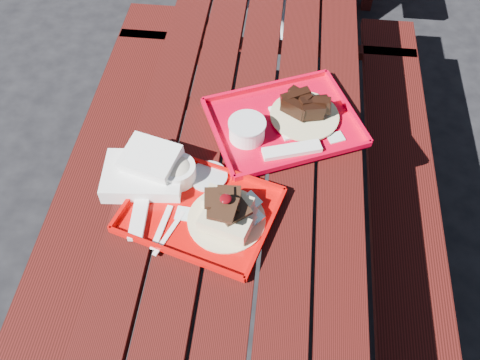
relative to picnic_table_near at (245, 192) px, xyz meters
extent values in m
plane|color=black|center=(0.00, 0.00, -0.56)|extent=(60.00, 60.00, 0.00)
cube|color=#420E0C|center=(-0.30, 0.00, 0.17)|extent=(0.14, 2.40, 0.04)
cube|color=#420E0C|center=(-0.15, 0.00, 0.17)|extent=(0.14, 2.40, 0.04)
cube|color=#420E0C|center=(0.00, 0.00, 0.17)|extent=(0.14, 2.40, 0.04)
cube|color=#420E0C|center=(0.15, 0.00, 0.17)|extent=(0.14, 2.40, 0.04)
cube|color=#420E0C|center=(0.30, 0.00, 0.17)|extent=(0.14, 2.40, 0.04)
cube|color=#420E0C|center=(-0.58, 0.00, -0.13)|extent=(0.25, 2.40, 0.04)
cube|color=#420E0C|center=(-0.58, 0.84, -0.35)|extent=(0.06, 0.06, 0.42)
cube|color=#420E0C|center=(0.58, 0.00, -0.13)|extent=(0.25, 2.40, 0.04)
cube|color=#420E0C|center=(0.58, 0.84, -0.35)|extent=(0.06, 0.06, 0.42)
cube|color=#420E0C|center=(-0.30, 0.96, -0.19)|extent=(0.06, 0.06, 0.75)
cube|color=#420E0C|center=(0.30, 0.96, -0.19)|extent=(0.06, 0.06, 0.75)
cube|color=#420E0C|center=(0.00, 0.96, -0.13)|extent=(1.40, 0.06, 0.04)
cube|color=red|center=(-0.11, -0.23, 0.20)|extent=(0.49, 0.42, 0.01)
cube|color=red|center=(-0.06, -0.08, 0.21)|extent=(0.40, 0.13, 0.02)
cube|color=red|center=(-0.15, -0.38, 0.21)|extent=(0.40, 0.13, 0.02)
cube|color=red|center=(0.09, -0.29, 0.21)|extent=(0.10, 0.31, 0.02)
cube|color=red|center=(-0.31, -0.17, 0.21)|extent=(0.10, 0.31, 0.02)
cylinder|color=beige|center=(-0.03, -0.25, 0.20)|extent=(0.23, 0.23, 0.01)
cube|color=beige|center=(-0.03, -0.29, 0.23)|extent=(0.15, 0.10, 0.04)
cube|color=beige|center=(-0.03, -0.22, 0.23)|extent=(0.15, 0.10, 0.04)
ellipsoid|color=#520409|center=(-0.03, -0.25, 0.32)|extent=(0.03, 0.03, 0.01)
cylinder|color=white|center=(-0.19, -0.12, 0.23)|extent=(0.11, 0.11, 0.06)
ellipsoid|color=beige|center=(-0.19, -0.12, 0.25)|extent=(0.10, 0.10, 0.04)
cylinder|color=silver|center=(-0.10, -0.10, 0.21)|extent=(0.12, 0.12, 0.01)
cube|color=white|center=(-0.28, -0.26, 0.21)|extent=(0.05, 0.19, 0.02)
cube|color=white|center=(-0.21, -0.30, 0.20)|extent=(0.04, 0.15, 0.01)
cube|color=white|center=(-0.18, -0.32, 0.20)|extent=(0.07, 0.15, 0.00)
cube|color=white|center=(-0.15, -0.25, 0.20)|extent=(0.05, 0.05, 0.00)
cube|color=red|center=(0.11, 0.15, 0.20)|extent=(0.56, 0.51, 0.01)
cube|color=red|center=(0.04, 0.31, 0.21)|extent=(0.42, 0.20, 0.02)
cube|color=red|center=(0.19, -0.01, 0.21)|extent=(0.42, 0.20, 0.02)
cube|color=red|center=(0.32, 0.24, 0.21)|extent=(0.16, 0.33, 0.02)
cube|color=red|center=(-0.10, 0.05, 0.21)|extent=(0.16, 0.33, 0.02)
cube|color=white|center=(0.16, 0.17, 0.21)|extent=(0.21, 0.21, 0.01)
cylinder|color=beige|center=(0.18, 0.18, 0.21)|extent=(0.23, 0.23, 0.01)
cylinder|color=white|center=(0.00, 0.07, 0.23)|extent=(0.11, 0.11, 0.06)
cylinder|color=silver|center=(0.00, 0.07, 0.26)|extent=(0.12, 0.12, 0.01)
cube|color=white|center=(0.15, 0.03, 0.21)|extent=(0.19, 0.10, 0.02)
cube|color=silver|center=(0.28, 0.10, 0.20)|extent=(0.06, 0.06, 0.00)
cube|color=white|center=(-0.29, -0.13, 0.22)|extent=(0.25, 0.19, 0.05)
cube|color=white|center=(-0.27, -0.10, 0.26)|extent=(0.19, 0.17, 0.04)
camera|label=1|loc=(0.10, -1.09, 1.48)|focal=40.00mm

